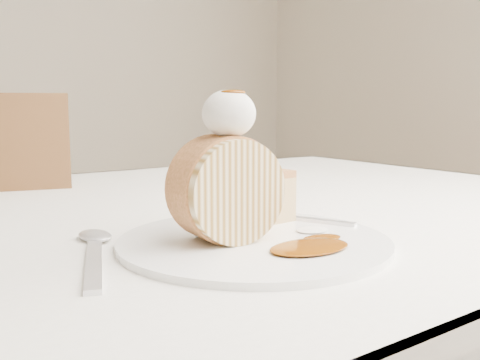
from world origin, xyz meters
TOP-DOWN VIEW (x-y plane):
  - table at (0.00, 0.20)m, footprint 1.40×0.90m
  - plate at (-0.00, -0.01)m, footprint 0.29×0.29m
  - roulade_slice at (-0.03, -0.00)m, footprint 0.10×0.06m
  - cake_chunk at (0.05, 0.05)m, footprint 0.06×0.06m
  - whipped_cream at (-0.02, -0.00)m, footprint 0.05×0.05m
  - caramel_drizzle at (-0.02, -0.01)m, footprint 0.03×0.02m
  - caramel_pool at (0.02, -0.08)m, footprint 0.09×0.06m
  - fork at (0.10, 0.01)m, footprint 0.09×0.16m
  - spoon at (-0.16, 0.01)m, footprint 0.09×0.18m

SIDE VIEW (x-z plane):
  - table at x=0.00m, z-range 0.29..1.04m
  - spoon at x=-0.16m, z-range 0.75..0.75m
  - plate at x=0.00m, z-range 0.75..0.76m
  - fork at x=0.10m, z-range 0.76..0.76m
  - caramel_pool at x=0.02m, z-range 0.76..0.76m
  - cake_chunk at x=0.05m, z-range 0.76..0.81m
  - roulade_slice at x=-0.03m, z-range 0.76..0.86m
  - whipped_cream at x=-0.02m, z-range 0.86..0.90m
  - caramel_drizzle at x=-0.02m, z-range 0.90..0.91m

